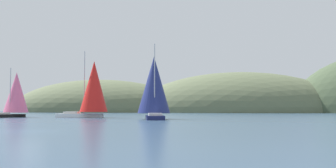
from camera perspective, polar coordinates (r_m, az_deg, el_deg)
ground_plane at (r=29.86m, az=-19.63°, el=-6.43°), size 360.00×360.00×0.00m
headland_center at (r=160.29m, az=9.89°, el=-4.06°), size 85.01×44.00×32.09m
headland_left at (r=175.12m, az=-10.15°, el=-4.01°), size 81.36×44.00×28.15m
sailboat_pink_spinnaker at (r=78.66m, az=-21.06°, el=-1.34°), size 4.86×8.59×8.97m
sailboat_navy_sail at (r=60.53m, az=-2.02°, el=-0.35°), size 6.46×9.81×11.28m
sailboat_red_spinnaker at (r=70.93m, az=-10.73°, el=-0.59°), size 9.32×5.23×11.78m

